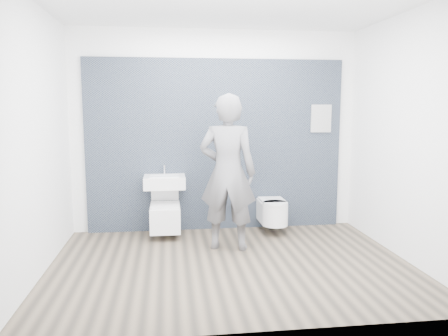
{
  "coord_description": "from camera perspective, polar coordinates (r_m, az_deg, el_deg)",
  "views": [
    {
      "loc": [
        -0.67,
        -4.63,
        1.74
      ],
      "look_at": [
        0.0,
        0.6,
        1.0
      ],
      "focal_mm": 35.0,
      "sensor_mm": 36.0,
      "label": 1
    }
  ],
  "objects": [
    {
      "name": "visitor",
      "position": [
        5.29,
        0.47,
        -0.61
      ],
      "size": [
        0.79,
        0.62,
        1.9
      ],
      "primitive_type": "imported",
      "rotation": [
        0.0,
        0.0,
        2.88
      ],
      "color": "#5E5F63",
      "rests_on": "ground"
    },
    {
      "name": "room_shell",
      "position": [
        4.68,
        0.95,
        7.97
      ],
      "size": [
        4.0,
        4.0,
        4.0
      ],
      "color": "white",
      "rests_on": "ground"
    },
    {
      "name": "info_placard",
      "position": [
        6.67,
        12.15,
        -7.32
      ],
      "size": [
        0.3,
        0.03,
        0.39
      ],
      "primitive_type": "cube",
      "color": "silver",
      "rests_on": "ground"
    },
    {
      "name": "toilet_square",
      "position": [
        5.97,
        -7.69,
        -6.17
      ],
      "size": [
        0.4,
        0.57,
        0.74
      ],
      "color": "white",
      "rests_on": "ground"
    },
    {
      "name": "washbasin",
      "position": [
        5.95,
        -7.77,
        -1.76
      ],
      "size": [
        0.55,
        0.41,
        0.41
      ],
      "color": "white",
      "rests_on": "ground"
    },
    {
      "name": "toilet_rounded",
      "position": [
        6.12,
        6.43,
        -5.7
      ],
      "size": [
        0.35,
        0.6,
        0.32
      ],
      "color": "white",
      "rests_on": "ground"
    },
    {
      "name": "ground",
      "position": [
        4.99,
        0.9,
        -12.41
      ],
      "size": [
        4.0,
        4.0,
        0.0
      ],
      "primitive_type": "plane",
      "color": "brown",
      "rests_on": "ground"
    },
    {
      "name": "tile_wall",
      "position": [
        6.38,
        -1.01,
        -7.84
      ],
      "size": [
        3.6,
        0.06,
        2.4
      ],
      "primitive_type": "cube",
      "color": "black",
      "rests_on": "ground"
    }
  ]
}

